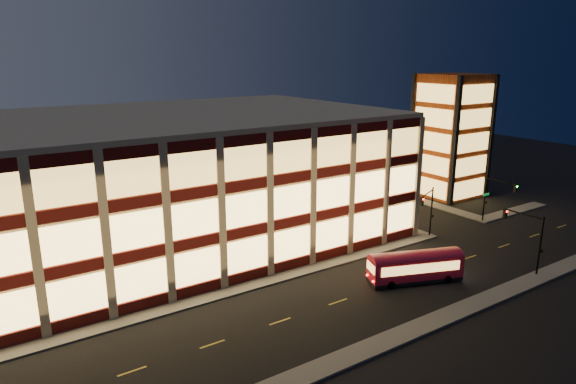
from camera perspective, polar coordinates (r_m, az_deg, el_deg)
ground at (r=48.00m, az=-2.84°, el=-10.60°), size 200.00×200.00×0.00m
sidewalk_office_south at (r=47.45m, az=-6.64°, el=-10.91°), size 54.00×2.00×0.15m
sidewalk_office_east at (r=73.50m, az=5.64°, el=-1.33°), size 2.00×30.00×0.15m
sidewalk_tower_south at (r=75.85m, az=23.53°, el=-2.03°), size 14.00×2.00×0.15m
sidewalk_tower_west at (r=80.73m, az=11.68°, el=-0.07°), size 2.00×30.00×0.15m
sidewalk_near at (r=38.80m, az=7.65°, el=-17.36°), size 100.00×2.00×0.15m
office_building at (r=58.94m, az=-13.96°, el=1.37°), size 50.45×30.45×14.50m
stair_tower at (r=80.07m, az=17.61°, el=5.94°), size 8.60×8.60×18.00m
traffic_signal_far at (r=60.39m, az=15.31°, el=-1.48°), size 3.79×1.87×6.00m
traffic_signal_right at (r=68.66m, az=22.05°, el=-0.09°), size 1.20×4.37×6.00m
traffic_signal_near at (r=55.21m, az=25.04°, el=-3.95°), size 0.32×4.45×6.00m
trolley_bus at (r=49.98m, az=13.97°, el=-7.88°), size 9.10×5.22×3.01m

